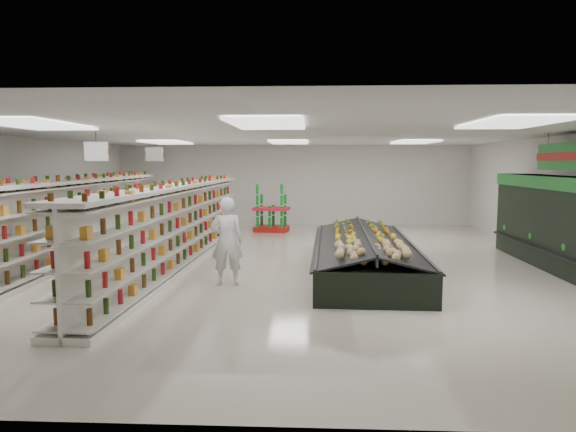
{
  "coord_description": "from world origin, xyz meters",
  "views": [
    {
      "loc": [
        0.73,
        -12.66,
        2.52
      ],
      "look_at": [
        0.12,
        0.63,
        1.13
      ],
      "focal_mm": 32.0,
      "sensor_mm": 36.0,
      "label": 1
    }
  ],
  "objects_px": {
    "gondola_left": "(70,224)",
    "gondola_center": "(177,228)",
    "soda_endcap": "(271,211)",
    "shopper_main": "(227,241)",
    "produce_island": "(364,252)",
    "shopper_background": "(186,211)"
  },
  "relations": [
    {
      "from": "gondola_left",
      "to": "gondola_center",
      "type": "bearing_deg",
      "value": -8.53
    },
    {
      "from": "soda_endcap",
      "to": "shopper_main",
      "type": "height_order",
      "value": "shopper_main"
    },
    {
      "from": "soda_endcap",
      "to": "shopper_main",
      "type": "distance_m",
      "value": 8.23
    },
    {
      "from": "soda_endcap",
      "to": "shopper_main",
      "type": "bearing_deg",
      "value": -91.88
    },
    {
      "from": "produce_island",
      "to": "shopper_main",
      "type": "xyz_separation_m",
      "value": [
        -2.96,
        -1.51,
        0.48
      ]
    },
    {
      "from": "gondola_left",
      "to": "produce_island",
      "type": "distance_m",
      "value": 7.46
    },
    {
      "from": "gondola_left",
      "to": "soda_endcap",
      "type": "xyz_separation_m",
      "value": [
        4.7,
        5.81,
        -0.19
      ]
    },
    {
      "from": "gondola_center",
      "to": "shopper_main",
      "type": "relative_size",
      "value": 6.25
    },
    {
      "from": "gondola_center",
      "to": "shopper_background",
      "type": "bearing_deg",
      "value": 103.03
    },
    {
      "from": "gondola_left",
      "to": "shopper_main",
      "type": "bearing_deg",
      "value": -29.97
    },
    {
      "from": "produce_island",
      "to": "shopper_background",
      "type": "relative_size",
      "value": 3.66
    },
    {
      "from": "shopper_main",
      "to": "shopper_background",
      "type": "height_order",
      "value": "shopper_main"
    },
    {
      "from": "gondola_center",
      "to": "gondola_left",
      "type": "bearing_deg",
      "value": 174.26
    },
    {
      "from": "shopper_background",
      "to": "produce_island",
      "type": "bearing_deg",
      "value": -136.89
    },
    {
      "from": "shopper_main",
      "to": "produce_island",
      "type": "bearing_deg",
      "value": -157.83
    },
    {
      "from": "gondola_left",
      "to": "shopper_main",
      "type": "relative_size",
      "value": 6.58
    },
    {
      "from": "gondola_center",
      "to": "shopper_main",
      "type": "xyz_separation_m",
      "value": [
        1.57,
        -2.06,
        0.01
      ]
    },
    {
      "from": "gondola_center",
      "to": "soda_endcap",
      "type": "distance_m",
      "value": 6.44
    },
    {
      "from": "gondola_left",
      "to": "soda_endcap",
      "type": "height_order",
      "value": "gondola_left"
    },
    {
      "from": "produce_island",
      "to": "soda_endcap",
      "type": "xyz_separation_m",
      "value": [
        -2.69,
        6.71,
        0.33
      ]
    },
    {
      "from": "shopper_background",
      "to": "soda_endcap",
      "type": "bearing_deg",
      "value": -67.14
    },
    {
      "from": "shopper_main",
      "to": "shopper_background",
      "type": "xyz_separation_m",
      "value": [
        -2.56,
        6.88,
        -0.03
      ]
    }
  ]
}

